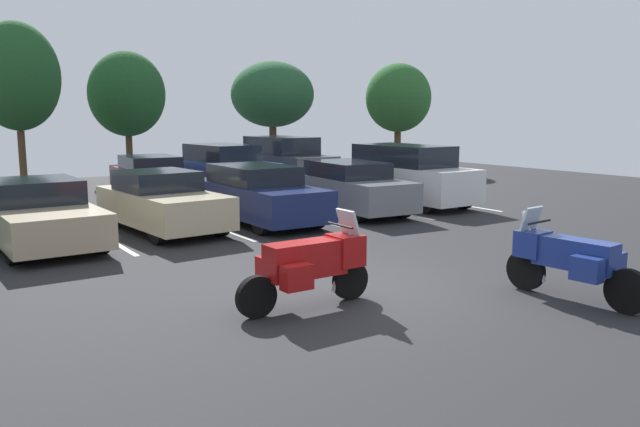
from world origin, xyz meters
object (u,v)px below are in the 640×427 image
car_white (407,175)px  car_far_blue (225,169)px  car_champagne (162,202)px  car_far_charcoal (285,163)px  motorcycle_second (569,259)px  car_tan (39,214)px  car_far_maroon (151,178)px  motorcycle_touring (311,263)px  car_navy (257,194)px  car_grey (349,187)px

car_white → car_far_blue: bearing=122.8°
car_champagne → car_far_charcoal: bearing=41.1°
motorcycle_second → car_champagne: bearing=109.2°
car_tan → car_far_maroon: (4.59, 6.02, 0.03)m
motorcycle_touring → car_far_blue: 14.11m
motorcycle_touring → car_navy: 7.82m
motorcycle_touring → car_navy: bearing=68.2°
car_far_charcoal → car_grey: bearing=-103.7°
car_navy → car_far_charcoal: (4.61, 6.43, 0.24)m
car_champagne → car_far_maroon: bearing=73.7°
car_tan → car_champagne: car_champagne is taller
car_champagne → car_navy: bearing=-3.4°
car_champagne → car_far_charcoal: (7.19, 6.28, 0.28)m
car_champagne → car_grey: 5.63m
car_tan → car_grey: bearing=0.3°
motorcycle_second → car_tan: car_tan is taller
motorcycle_touring → car_champagne: car_champagne is taller
car_white → car_far_maroon: (-6.40, 5.69, -0.24)m
car_white → car_far_blue: 6.79m
car_far_blue → motorcycle_second: bearing=-94.6°
car_far_maroon → car_white: bearing=-41.6°
car_far_maroon → car_far_blue: 2.74m
car_navy → car_grey: size_ratio=1.02×
car_white → car_far_charcoal: bearing=98.6°
motorcycle_second → car_grey: car_grey is taller
motorcycle_touring → car_navy: car_navy is taller
motorcycle_second → car_far_charcoal: bearing=75.7°
car_navy → car_far_charcoal: size_ratio=1.09×
motorcycle_touring → car_far_maroon: (2.04, 13.26, 0.04)m
car_white → car_champagne: bearing=-178.9°
car_far_charcoal → car_white: bearing=-81.4°
car_grey → car_far_charcoal: bearing=76.3°
car_navy → car_far_charcoal: bearing=54.3°
car_tan → car_grey: car_grey is taller
car_tan → car_far_blue: size_ratio=1.04×
car_navy → car_far_maroon: 6.06m
motorcycle_second → car_far_blue: car_far_blue is taller
car_white → motorcycle_touring: bearing=-138.1°
car_far_blue → car_white: bearing=-57.2°
motorcycle_touring → car_far_maroon: 13.42m
motorcycle_touring → car_far_blue: size_ratio=0.49×
car_champagne → car_navy: (2.58, -0.15, 0.04)m
motorcycle_touring → car_white: 11.35m
car_tan → car_far_maroon: 7.58m
car_white → car_far_charcoal: car_far_charcoal is taller
car_tan → car_grey: size_ratio=1.02×
car_white → car_tan: bearing=-178.3°
motorcycle_second → car_tan: size_ratio=0.48×
car_far_blue → motorcycle_touring: bearing=-109.8°
motorcycle_touring → motorcycle_second: bearing=-27.8°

